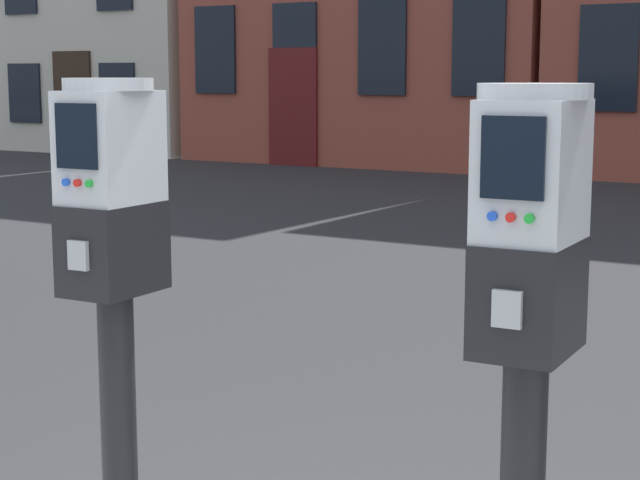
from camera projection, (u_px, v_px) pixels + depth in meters
name	position (u px, v px, depth m)	size (l,w,h in m)	color
parking_meter_near_kerb	(114.00, 267.00, 2.58)	(0.22, 0.26, 1.48)	black
parking_meter_twin_adjacent	(527.00, 321.00, 2.04)	(0.22, 0.26, 1.47)	black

